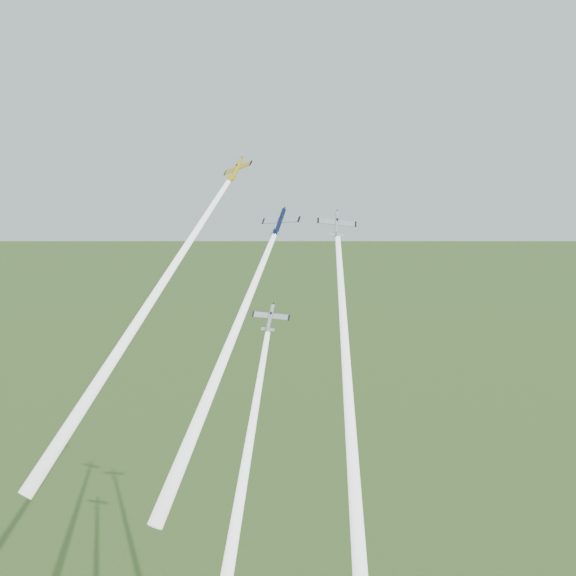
{
  "coord_description": "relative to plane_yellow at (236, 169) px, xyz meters",
  "views": [
    {
      "loc": [
        38.13,
        -130.82,
        115.88
      ],
      "look_at": [
        0.0,
        -6.0,
        92.0
      ],
      "focal_mm": 45.0,
      "sensor_mm": 36.0,
      "label": 1
    }
  ],
  "objects": [
    {
      "name": "smoke_trail_navy",
      "position": [
        7.26,
        -27.18,
        -32.51
      ],
      "size": [
        9.2,
        41.55,
        42.45
      ],
      "primitive_type": null,
      "rotation": [
        -0.78,
        0.0,
        -0.16
      ],
      "color": "white"
    },
    {
      "name": "smoke_trail_yellow",
      "position": [
        -10.13,
        -24.32,
        -26.86
      ],
      "size": [
        21.48,
        47.07,
        50.87
      ],
      "primitive_type": null,
      "rotation": [
        -0.78,
        0.0,
        -0.39
      ],
      "color": "white"
    },
    {
      "name": "smoke_trail_silver_right",
      "position": [
        31.67,
        -35.21,
        -38.29
      ],
      "size": [
        18.97,
        51.56,
        54.43
      ],
      "primitive_type": null,
      "rotation": [
        -0.78,
        0.0,
        0.32
      ],
      "color": "white"
    },
    {
      "name": "plane_silver_low",
      "position": [
        12.18,
        -15.26,
        -26.57
      ],
      "size": [
        7.36,
        6.45,
        6.18
      ],
      "primitive_type": null,
      "rotation": [
        0.8,
        0.06,
        0.11
      ],
      "color": "#AEB5BD"
    },
    {
      "name": "plane_yellow",
      "position": [
        0.0,
        0.0,
        0.0
      ],
      "size": [
        8.12,
        9.14,
        8.24
      ],
      "primitive_type": null,
      "rotation": [
        0.8,
        -0.28,
        -0.39
      ],
      "color": "yellow"
    },
    {
      "name": "plane_navy",
      "position": [
        10.87,
        -5.27,
        -9.86
      ],
      "size": [
        8.61,
        7.82,
        7.28
      ],
      "primitive_type": null,
      "rotation": [
        0.8,
        -0.08,
        -0.16
      ],
      "color": "#0E193E"
    },
    {
      "name": "smoke_trail_silver_low",
      "position": [
        14.84,
        -39.17,
        -51.09
      ],
      "size": [
        7.46,
        45.37,
        46.2
      ],
      "primitive_type": null,
      "rotation": [
        -0.78,
        0.0,
        0.11
      ],
      "color": "white"
    },
    {
      "name": "plane_silver_right",
      "position": [
        22.93,
        -8.52,
        -9.65
      ],
      "size": [
        8.3,
        8.01,
        6.71
      ],
      "primitive_type": null,
      "rotation": [
        0.8,
        0.11,
        0.32
      ],
      "color": "silver"
    }
  ]
}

